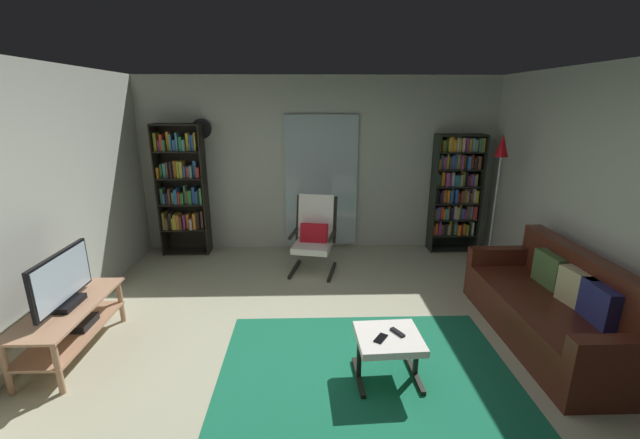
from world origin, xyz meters
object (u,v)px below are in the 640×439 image
Objects in this scene: cell_phone at (381,338)px; lounge_armchair at (314,232)px; bookshelf_near_sofa at (456,190)px; bookshelf_near_tv at (182,188)px; television at (62,282)px; tv_stand at (71,321)px; wall_clock at (202,129)px; ottoman at (389,343)px; floor_lamp_by_shelf at (500,167)px; tv_remote at (397,332)px; leather_sofa at (555,310)px.

lounge_armchair is at bearing 135.97° from cell_phone.
lounge_armchair is (-2.15, -0.71, -0.42)m from bookshelf_near_sofa.
bookshelf_near_tv is 1.09× the size of bookshelf_near_sofa.
television is 5.09m from bookshelf_near_sofa.
wall_clock is at bearing 77.07° from tv_stand.
bookshelf_near_sofa is 3.46m from ottoman.
floor_lamp_by_shelf is (4.60, 1.70, 1.12)m from tv_stand.
tv_stand is 2.92m from lounge_armchair.
cell_phone is (-0.15, -0.08, -0.00)m from tv_remote.
tv_remote is (0.08, 0.03, 0.08)m from ottoman.
wall_clock is at bearing 152.28° from lounge_armchair.
floor_lamp_by_shelf is (1.86, 2.20, 1.02)m from cell_phone.
bookshelf_near_tv is 0.97× the size of leather_sofa.
lounge_armchair reaches higher than tv_stand.
bookshelf_near_sofa is at bearing 62.38° from ottoman.
cell_phone is (0.50, -2.35, -0.12)m from lounge_armchair.
wall_clock reaches higher than leather_sofa.
tv_stand is at bearing 99.68° from television.
bookshelf_near_tv is 4.40m from floor_lamp_by_shelf.
television is 2.92m from lounge_armchair.
television is 2.79m from cell_phone.
floor_lamp_by_shelf reaches higher than lounge_armchair.
leather_sofa is (4.52, 0.10, -0.40)m from television.
leather_sofa reaches higher than cell_phone.
leather_sofa is at bearing -86.85° from bookshelf_near_sofa.
ottoman is at bearing -162.62° from leather_sofa.
television is 0.43× the size of bookshelf_near_tv.
ottoman is 3.76× the size of tv_remote.
lounge_armchair is (2.24, 1.85, 0.22)m from tv_stand.
floor_lamp_by_shelf reaches higher than cell_phone.
cell_phone is at bearing -10.32° from tv_stand.
lounge_armchair is at bearing -27.72° from wall_clock.
leather_sofa is 1.95× the size of lounge_armchair.
tv_stand is at bearing 141.17° from tv_remote.
lounge_armchair reaches higher than television.
lounge_armchair is 0.55× the size of floor_lamp_by_shelf.
cell_phone is (2.74, -0.49, -0.30)m from television.
floor_lamp_by_shelf is at bearing 83.87° from cell_phone.
tv_remote is (-1.50, -2.98, -0.54)m from bookshelf_near_sofa.
leather_sofa is at bearing 52.14° from cell_phone.
wall_clock is (0.62, 2.72, 1.14)m from television.
floor_lamp_by_shelf is (4.59, 1.71, 0.73)m from television.
tv_remote is at bearing -54.06° from wall_clock.
lounge_armchair reaches higher than tv_remote.
bookshelf_near_tv is at bearing 162.59° from cell_phone.
tv_remote is at bearing -116.69° from bookshelf_near_sofa.
cell_phone reaches higher than ottoman.
bookshelf_near_sofa is 2.30m from lounge_armchair.
bookshelf_near_sofa is at bearing 30.41° from television.
lounge_armchair is 2.38m from ottoman.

